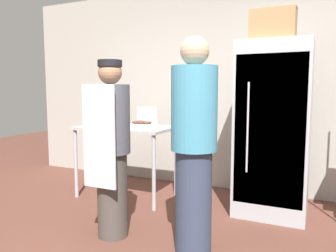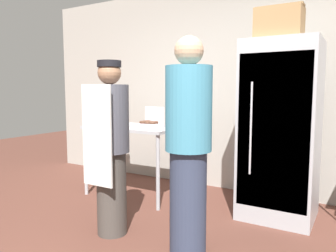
% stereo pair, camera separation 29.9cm
% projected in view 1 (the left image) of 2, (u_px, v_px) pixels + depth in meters
% --- Properties ---
extents(back_wall, '(6.40, 0.12, 2.73)m').
position_uv_depth(back_wall, '(228.00, 87.00, 4.37)').
color(back_wall, '#ADA89E').
rests_on(back_wall, ground_plane).
extents(refrigerator, '(0.73, 0.72, 1.83)m').
position_uv_depth(refrigerator, '(273.00, 129.00, 3.49)').
color(refrigerator, '#ADAFB5').
rests_on(refrigerator, ground_plane).
extents(prep_counter, '(1.17, 0.68, 0.88)m').
position_uv_depth(prep_counter, '(126.00, 134.00, 4.05)').
color(prep_counter, '#ADAFB5').
rests_on(prep_counter, ground_plane).
extents(donut_box, '(0.28, 0.20, 0.25)m').
position_uv_depth(donut_box, '(143.00, 124.00, 3.91)').
color(donut_box, silver).
rests_on(donut_box, prep_counter).
extents(blender_pitcher, '(0.14, 0.14, 0.26)m').
position_uv_depth(blender_pitcher, '(106.00, 115.00, 4.42)').
color(blender_pitcher, '#99999E').
rests_on(blender_pitcher, prep_counter).
extents(cardboard_storage_box, '(0.45, 0.29, 0.32)m').
position_uv_depth(cardboard_storage_box, '(273.00, 25.00, 3.29)').
color(cardboard_storage_box, '#937047').
rests_on(cardboard_storage_box, refrigerator).
extents(person_baker, '(0.34, 0.35, 1.59)m').
position_uv_depth(person_baker, '(111.00, 147.00, 2.92)').
color(person_baker, '#47423D').
rests_on(person_baker, ground_plane).
extents(person_customer, '(0.37, 0.37, 1.75)m').
position_uv_depth(person_customer, '(194.00, 145.00, 2.63)').
color(person_customer, '#333D56').
rests_on(person_customer, ground_plane).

